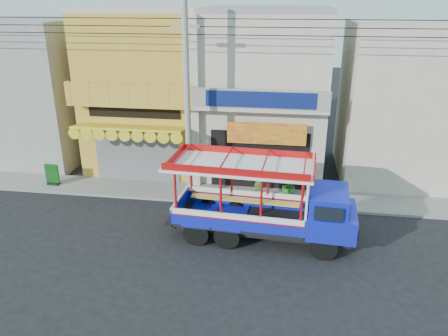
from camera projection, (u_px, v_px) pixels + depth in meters
name	position (u px, v px, depth m)	size (l,w,h in m)	color
ground	(197.00, 238.00, 16.85)	(90.00, 90.00, 0.00)	black
sidewalk	(214.00, 194.00, 20.51)	(30.00, 2.00, 0.12)	slate
shophouse_left	(152.00, 89.00, 23.21)	(6.00, 7.50, 8.24)	gold
shophouse_right	(265.00, 92.00, 22.39)	(6.00, 6.75, 8.24)	#B1A991
party_pilaster	(195.00, 107.00, 19.98)	(0.35, 0.30, 8.00)	#B1A991
filler_building_left	(32.00, 91.00, 24.32)	(6.00, 6.00, 7.60)	gray
filler_building_right	(406.00, 103.00, 21.57)	(6.00, 6.00, 7.60)	#B1A991
utility_pole	(190.00, 91.00, 18.15)	(28.00, 0.26, 9.00)	gray
songthaew_truck	(275.00, 203.00, 16.19)	(7.12, 2.72, 3.26)	black
green_sign	(52.00, 176.00, 21.23)	(0.68, 0.32, 1.04)	black
potted_plant_b	(258.00, 190.00, 19.68)	(0.50, 0.40, 0.90)	#24651D
potted_plant_c	(289.00, 185.00, 19.97)	(0.60, 0.60, 1.07)	#24651D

